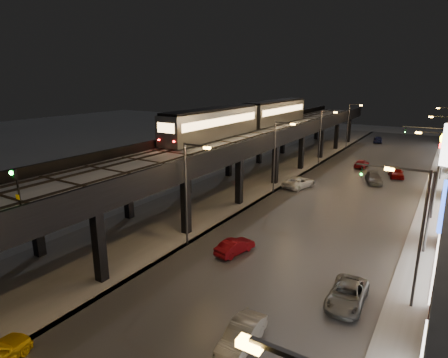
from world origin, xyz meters
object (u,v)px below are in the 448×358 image
Objects in this scene: car_mid_dark at (361,164)px; car_onc_silver at (242,336)px; car_near_white at (235,247)px; car_far_white at (378,140)px; car_onc_white at (374,178)px; subway_train at (249,116)px; rail_signal at (16,184)px; car_onc_dark at (347,295)px; car_onc_red at (396,172)px; car_mid_silver at (299,183)px.

car_onc_silver is at bearing 94.84° from car_mid_dark.
car_far_white is (-0.12, 63.82, 0.12)m from car_near_white.
car_onc_white reaches higher than car_near_white.
rail_signal is (6.40, -39.13, 0.06)m from subway_train.
subway_train is 8.81× the size of car_far_white.
car_far_white is 0.92× the size of car_onc_white.
car_far_white is 0.94× the size of car_onc_dark.
car_far_white reaches higher than car_onc_silver.
car_far_white is 73.43m from car_onc_silver.
car_onc_silver is at bearing 84.70° from car_far_white.
car_far_white is 0.96× the size of car_onc_red.
subway_train is 9.03× the size of car_mid_dark.
rail_signal is 0.59× the size of car_onc_dark.
car_onc_red reaches higher than car_far_white.
car_mid_silver is 1.18× the size of car_far_white.
car_near_white is at bearing -117.96° from car_onc_red.
car_near_white is at bearing 87.04° from car_mid_dark.
car_onc_white is at bearing 87.41° from car_onc_silver.
car_onc_silver is (18.08, -34.69, -7.82)m from subway_train.
subway_train is at bearing 99.29° from rail_signal.
rail_signal is 0.68× the size of car_onc_silver.
car_onc_white is 5.32m from car_onc_red.
car_onc_red is (13.56, 47.24, -7.77)m from rail_signal.
rail_signal is at bearing -122.92° from car_onc_white.
rail_signal is 16.96m from car_near_white.
car_onc_dark is at bearing 101.07° from car_mid_dark.
subway_train is 36.17m from car_onc_dark.
car_far_white is at bearing -78.65° from car_mid_silver.
car_onc_white is at bearing 74.95° from rail_signal.
car_onc_red is at bearing 94.51° from car_far_white.
car_onc_dark is at bearing 88.45° from car_far_white.
car_mid_dark is at bearing 84.76° from car_far_white.
car_mid_dark is (14.31, 11.95, -7.86)m from subway_train.
car_mid_silver reaches higher than car_mid_dark.
car_near_white is at bearing -118.87° from car_onc_white.
car_far_white is at bearing 72.53° from subway_train.
car_near_white is 0.94× the size of car_onc_silver.
subway_train is 8.44× the size of car_onc_red.
car_onc_white is at bearing 95.35° from car_onc_dark.
car_onc_white is (5.55, 28.57, 0.06)m from car_near_white.
car_onc_dark is at bearing 58.28° from car_onc_silver.
car_onc_silver is (5.84, -9.37, 0.04)m from car_near_white.
car_onc_red is (1.88, 42.80, 0.11)m from car_onc_silver.
car_mid_silver is at bearing 74.76° from car_mid_dark.
rail_signal is 0.63× the size of car_far_white.
car_mid_dark is 0.91× the size of car_onc_dark.
rail_signal is at bearing -80.71° from subway_train.
car_onc_dark is (7.60, -39.65, 0.03)m from car_mid_dark.
rail_signal is at bearing -120.97° from car_onc_red.
car_onc_silver is at bearing 133.79° from car_near_white.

